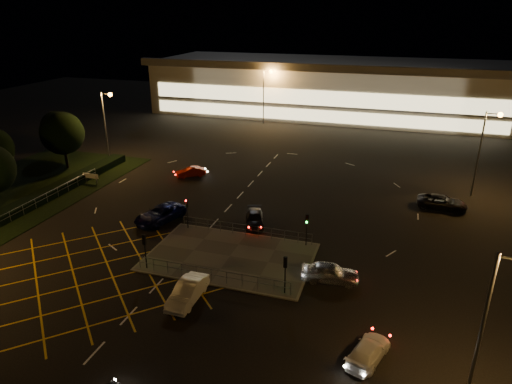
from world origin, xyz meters
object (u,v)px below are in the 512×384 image
(signal_ne, at_px, (307,223))
(car_right_silver, at_px, (330,273))
(signal_sw, at_px, (145,244))
(car_left_blue, at_px, (160,214))
(car_approach_white, at_px, (368,351))
(car_queue_white, at_px, (188,292))
(car_circ_red, at_px, (191,172))
(signal_nw, at_px, (187,207))
(car_east_grey, at_px, (442,202))
(car_far_dkgrey, at_px, (255,219))
(signal_se, at_px, (285,267))

(signal_ne, height_order, car_right_silver, signal_ne)
(signal_sw, bearing_deg, car_left_blue, -68.18)
(signal_ne, height_order, car_approach_white, signal_ne)
(signal_ne, bearing_deg, car_queue_white, -121.55)
(signal_sw, relative_size, signal_ne, 1.00)
(signal_sw, relative_size, car_circ_red, 0.83)
(signal_ne, distance_m, car_circ_red, 23.20)
(signal_nw, distance_m, car_right_silver, 15.95)
(car_queue_white, distance_m, car_circ_red, 27.65)
(signal_sw, xyz_separation_m, signal_nw, (0.00, 7.99, 0.00))
(signal_ne, distance_m, car_east_grey, 18.12)
(signal_ne, relative_size, car_east_grey, 0.60)
(car_queue_white, xyz_separation_m, car_far_dkgrey, (0.79, 14.00, -0.12))
(signal_ne, bearing_deg, car_east_grey, 46.39)
(car_queue_white, xyz_separation_m, car_left_blue, (-8.75, 11.75, 0.03))
(signal_ne, relative_size, car_left_blue, 0.55)
(signal_nw, xyz_separation_m, car_right_silver, (15.01, -5.14, -1.57))
(signal_sw, height_order, car_approach_white, signal_sw)
(signal_se, distance_m, signal_nw, 14.41)
(car_approach_white, bearing_deg, signal_nw, -17.06)
(car_circ_red, bearing_deg, car_east_grey, 50.85)
(signal_nw, bearing_deg, car_right_silver, -18.92)
(signal_ne, distance_m, car_queue_white, 13.00)
(car_circ_red, bearing_deg, car_approach_white, 5.28)
(signal_se, xyz_separation_m, car_right_silver, (3.01, 2.84, -1.57))
(car_right_silver, relative_size, car_circ_red, 1.22)
(car_far_dkgrey, relative_size, car_approach_white, 1.05)
(car_far_dkgrey, xyz_separation_m, car_circ_red, (-12.38, 11.11, -0.01))
(car_queue_white, height_order, car_far_dkgrey, car_queue_white)
(car_circ_red, bearing_deg, car_right_silver, 10.74)
(car_far_dkgrey, bearing_deg, signal_ne, -45.28)
(signal_ne, height_order, car_left_blue, signal_ne)
(signal_ne, distance_m, car_right_silver, 6.17)
(car_queue_white, bearing_deg, car_left_blue, 126.96)
(car_left_blue, bearing_deg, car_approach_white, -14.35)
(signal_nw, distance_m, car_circ_red, 15.57)
(signal_se, distance_m, car_approach_white, 8.70)
(car_east_grey, bearing_deg, signal_se, 153.71)
(car_queue_white, bearing_deg, car_approach_white, -9.19)
(car_left_blue, bearing_deg, signal_se, -11.56)
(car_circ_red, bearing_deg, car_left_blue, -25.22)
(signal_nw, bearing_deg, car_east_grey, 28.12)
(signal_se, bearing_deg, car_queue_white, 24.01)
(signal_se, distance_m, car_queue_white, 7.56)
(car_queue_white, bearing_deg, car_circ_red, 115.05)
(car_circ_red, bearing_deg, signal_ne, 15.20)
(signal_sw, relative_size, car_queue_white, 0.68)
(signal_sw, xyz_separation_m, car_far_dkgrey, (6.04, 10.99, -1.72))
(signal_se, xyz_separation_m, car_far_dkgrey, (-5.96, 10.99, -1.72))
(signal_ne, xyz_separation_m, car_left_blue, (-15.50, 0.75, -1.57))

